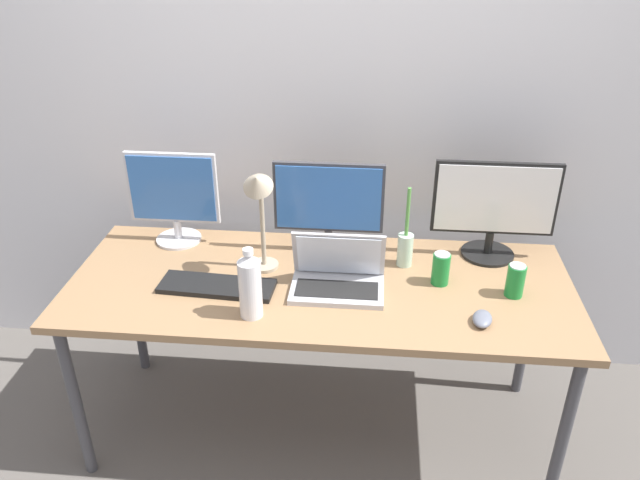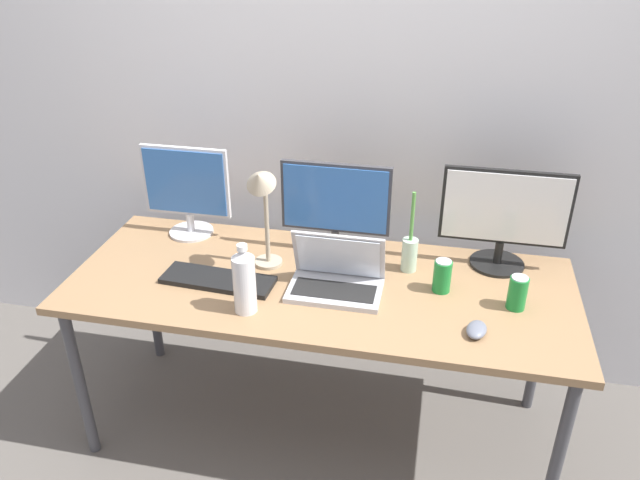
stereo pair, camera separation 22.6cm
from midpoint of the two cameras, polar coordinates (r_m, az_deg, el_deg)
The scene contains 14 objects.
ground_plane at distance 2.82m, azimuth 2.39°, elevation -16.70°, with size 16.00×16.00×0.00m, color #5B5651.
wall_back at distance 2.66m, azimuth 5.18°, elevation 13.17°, with size 7.00×0.08×2.60m, color silver.
work_desk at distance 2.38m, azimuth 2.72°, elevation -5.08°, with size 1.90×0.75×0.74m.
monitor_left at distance 2.64m, azimuth -9.72°, elevation 4.54°, with size 0.37×0.19×0.39m.
monitor_center at distance 2.46m, azimuth 4.05°, elevation 3.07°, with size 0.44×0.19×0.38m.
monitor_right at distance 2.49m, azimuth 19.03°, elevation 2.04°, with size 0.48×0.21×0.40m.
laptop_silver at distance 2.29m, azimuth 4.34°, elevation -3.48°, with size 0.34×0.22×0.22m.
keyboard_main at distance 2.36m, azimuth -6.62°, elevation -3.72°, with size 0.43×0.14×0.02m, color black.
mouse_by_keyboard at distance 2.17m, azimuth 17.07°, elevation -7.94°, with size 0.07×0.10×0.03m, color slate.
water_bottle at distance 2.13m, azimuth -3.94°, elevation -3.85°, with size 0.08×0.08×0.26m.
soda_can_near_keyboard at distance 2.34m, azimuth 13.86°, elevation -3.29°, with size 0.07×0.07×0.13m.
soda_can_by_laptop at distance 2.32m, azimuth 20.32°, elevation -4.63°, with size 0.07×0.07×0.13m.
bamboo_vase at distance 2.43m, azimuth 10.85°, elevation -1.18°, with size 0.06×0.06×0.33m.
desk_lamp at distance 2.29m, azimuth -2.51°, elevation 3.68°, with size 0.11×0.18×0.44m.
Camera 2 is at (0.41, -1.95, 2.00)m, focal length 35.00 mm.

